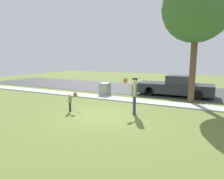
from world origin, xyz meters
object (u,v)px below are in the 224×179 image
object	(u,v)px
baseball	(80,112)
person_child	(72,99)
person_adult	(134,92)
utility_cabinet	(105,89)
parked_pickup_dark	(176,86)
street_tree_near	(197,8)

from	to	relation	value
baseball	person_child	bearing A→B (deg)	176.52
person_child	person_adult	bearing A→B (deg)	-0.50
baseball	utility_cabinet	distance (m)	4.83
utility_cabinet	parked_pickup_dark	size ratio (longest dim) A/B	0.17
baseball	person_adult	bearing A→B (deg)	20.73
person_child	utility_cabinet	distance (m)	4.69
street_tree_near	parked_pickup_dark	size ratio (longest dim) A/B	1.44
baseball	parked_pickup_dark	distance (m)	7.70
person_child	street_tree_near	bearing A→B (deg)	24.41
baseball	utility_cabinet	size ratio (longest dim) A/B	0.08
utility_cabinet	person_child	bearing A→B (deg)	-82.75
person_adult	street_tree_near	xyz separation A→B (m)	(2.31, 3.83, 4.39)
street_tree_near	utility_cabinet	bearing A→B (deg)	-179.07
person_child	parked_pickup_dark	xyz separation A→B (m)	(4.12, 6.74, 0.03)
person_child	parked_pickup_dark	bearing A→B (deg)	41.18
person_adult	person_child	world-z (taller)	person_adult
utility_cabinet	street_tree_near	xyz separation A→B (m)	(5.90, 0.10, 5.04)
utility_cabinet	parked_pickup_dark	distance (m)	5.16
person_child	baseball	world-z (taller)	person_child
utility_cabinet	street_tree_near	distance (m)	7.76
baseball	street_tree_near	distance (m)	8.69
person_child	street_tree_near	world-z (taller)	street_tree_near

